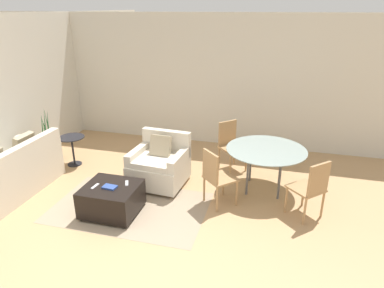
% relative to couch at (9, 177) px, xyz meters
% --- Properties ---
extents(ground_plane, '(20.00, 20.00, 0.00)m').
position_rel_couch_xyz_m(ground_plane, '(2.22, -0.90, -0.30)').
color(ground_plane, tan).
extents(wall_back, '(12.00, 0.06, 2.75)m').
position_rel_couch_xyz_m(wall_back, '(2.22, 3.11, 1.08)').
color(wall_back, beige).
rests_on(wall_back, ground_plane).
extents(area_rug, '(2.31, 1.46, 0.01)m').
position_rel_couch_xyz_m(area_rug, '(2.05, 0.11, -0.30)').
color(area_rug, gray).
rests_on(area_rug, ground_plane).
extents(couch, '(0.92, 1.78, 0.89)m').
position_rel_couch_xyz_m(couch, '(0.00, 0.00, 0.00)').
color(couch, beige).
rests_on(couch, ground_plane).
extents(armchair, '(0.93, 0.90, 0.87)m').
position_rel_couch_xyz_m(armchair, '(2.24, 0.94, 0.05)').
color(armchair, beige).
rests_on(armchair, ground_plane).
extents(ottoman, '(0.78, 0.71, 0.44)m').
position_rel_couch_xyz_m(ottoman, '(1.87, -0.09, -0.06)').
color(ottoman, black).
rests_on(ottoman, ground_plane).
extents(book_stack, '(0.21, 0.15, 0.03)m').
position_rel_couch_xyz_m(book_stack, '(1.88, -0.13, 0.15)').
color(book_stack, '#2D478C').
rests_on(book_stack, ottoman).
extents(tv_remote_primary, '(0.10, 0.16, 0.01)m').
position_rel_couch_xyz_m(tv_remote_primary, '(2.06, 0.05, 0.15)').
color(tv_remote_primary, '#B7B7BC').
rests_on(tv_remote_primary, ottoman).
extents(tv_remote_secondary, '(0.06, 0.17, 0.01)m').
position_rel_couch_xyz_m(tv_remote_secondary, '(1.65, -0.15, 0.15)').
color(tv_remote_secondary, '#B7B7BC').
rests_on(tv_remote_secondary, ottoman).
extents(potted_plant, '(0.34, 0.34, 1.09)m').
position_rel_couch_xyz_m(potted_plant, '(-0.18, 1.27, -0.05)').
color(potted_plant, brown).
rests_on(potted_plant, ground_plane).
extents(side_table, '(0.48, 0.48, 0.57)m').
position_rel_couch_xyz_m(side_table, '(0.37, 1.24, 0.10)').
color(side_table, black).
rests_on(side_table, ground_plane).
extents(dining_table, '(1.28, 1.28, 0.73)m').
position_rel_couch_xyz_m(dining_table, '(3.97, 1.20, 0.37)').
color(dining_table, '#8C9E99').
rests_on(dining_table, ground_plane).
extents(dining_chair_near_left, '(0.59, 0.59, 0.90)m').
position_rel_couch_xyz_m(dining_chair_near_left, '(3.29, 0.52, 0.22)').
color(dining_chair_near_left, tan).
rests_on(dining_chair_near_left, ground_plane).
extents(dining_chair_near_right, '(0.59, 0.59, 0.90)m').
position_rel_couch_xyz_m(dining_chair_near_right, '(4.65, 0.52, 0.22)').
color(dining_chair_near_right, tan).
rests_on(dining_chair_near_right, ground_plane).
extents(dining_chair_far_left, '(0.59, 0.59, 0.90)m').
position_rel_couch_xyz_m(dining_chair_far_left, '(3.29, 1.88, 0.22)').
color(dining_chair_far_left, tan).
rests_on(dining_chair_far_left, ground_plane).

